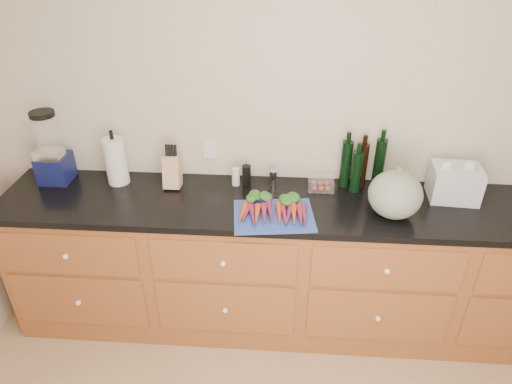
# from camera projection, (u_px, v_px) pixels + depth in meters

# --- Properties ---
(wall_back) EXTENTS (4.10, 0.05, 2.60)m
(wall_back) POSITION_uv_depth(u_px,v_px,m) (307.00, 124.00, 2.76)
(wall_back) COLOR beige
(wall_back) RESTS_ON ground
(cabinets) EXTENTS (3.60, 0.64, 0.90)m
(cabinets) POSITION_uv_depth(u_px,v_px,m) (301.00, 267.00, 2.91)
(cabinets) COLOR brown
(cabinets) RESTS_ON ground
(countertop) EXTENTS (3.64, 0.62, 0.04)m
(countertop) POSITION_uv_depth(u_px,v_px,m) (305.00, 205.00, 2.67)
(countertop) COLOR black
(countertop) RESTS_ON cabinets
(cutting_board) EXTENTS (0.48, 0.38, 0.01)m
(cutting_board) POSITION_uv_depth(u_px,v_px,m) (274.00, 216.00, 2.54)
(cutting_board) COLOR #2A449E
(cutting_board) RESTS_ON countertop
(carrots) EXTENTS (0.38, 0.28, 0.05)m
(carrots) POSITION_uv_depth(u_px,v_px,m) (274.00, 208.00, 2.55)
(carrots) COLOR #CB4717
(carrots) RESTS_ON cutting_board
(squash) EXTENTS (0.29, 0.29, 0.26)m
(squash) POSITION_uv_depth(u_px,v_px,m) (395.00, 195.00, 2.49)
(squash) COLOR slate
(squash) RESTS_ON countertop
(blender_appliance) EXTENTS (0.18, 0.18, 0.46)m
(blender_appliance) POSITION_uv_depth(u_px,v_px,m) (51.00, 152.00, 2.79)
(blender_appliance) COLOR #0F1649
(blender_appliance) RESTS_ON countertop
(paper_towel) EXTENTS (0.13, 0.13, 0.29)m
(paper_towel) POSITION_uv_depth(u_px,v_px,m) (116.00, 161.00, 2.80)
(paper_towel) COLOR silver
(paper_towel) RESTS_ON countertop
(knife_block) EXTENTS (0.10, 0.10, 0.20)m
(knife_block) POSITION_uv_depth(u_px,v_px,m) (172.00, 171.00, 2.78)
(knife_block) COLOR tan
(knife_block) RESTS_ON countertop
(grinder_salt) EXTENTS (0.05, 0.05, 0.11)m
(grinder_salt) POSITION_uv_depth(u_px,v_px,m) (236.00, 177.00, 2.81)
(grinder_salt) COLOR silver
(grinder_salt) RESTS_ON countertop
(grinder_pepper) EXTENTS (0.05, 0.05, 0.13)m
(grinder_pepper) POSITION_uv_depth(u_px,v_px,m) (247.00, 175.00, 2.81)
(grinder_pepper) COLOR black
(grinder_pepper) RESTS_ON countertop
(canister_chrome) EXTENTS (0.05, 0.05, 0.11)m
(canister_chrome) POSITION_uv_depth(u_px,v_px,m) (273.00, 178.00, 2.80)
(canister_chrome) COLOR silver
(canister_chrome) RESTS_ON countertop
(tomato_box) EXTENTS (0.15, 0.12, 0.07)m
(tomato_box) POSITION_uv_depth(u_px,v_px,m) (321.00, 183.00, 2.79)
(tomato_box) COLOR white
(tomato_box) RESTS_ON countertop
(bottles) EXTENTS (0.26, 0.13, 0.32)m
(bottles) POSITION_uv_depth(u_px,v_px,m) (361.00, 166.00, 2.75)
(bottles) COLOR black
(bottles) RESTS_ON countertop
(grocery_bag) EXTENTS (0.29, 0.24, 0.20)m
(grocery_bag) POSITION_uv_depth(u_px,v_px,m) (454.00, 183.00, 2.66)
(grocery_bag) COLOR white
(grocery_bag) RESTS_ON countertop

